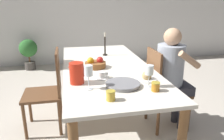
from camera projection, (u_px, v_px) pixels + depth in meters
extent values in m
plane|color=beige|center=(107.00, 128.00, 2.62)|extent=(20.00, 20.00, 0.00)
cube|color=white|center=(83.00, 7.00, 4.93)|extent=(10.00, 0.06, 2.60)
cube|color=silver|center=(106.00, 67.00, 2.38)|extent=(0.92, 2.08, 0.03)
cylinder|color=brown|center=(70.00, 74.00, 3.34)|extent=(0.07, 0.07, 0.75)
cylinder|color=brown|center=(120.00, 71.00, 3.49)|extent=(0.07, 0.07, 0.75)
cylinder|color=brown|center=(174.00, 101.00, 2.83)|extent=(0.04, 0.04, 0.42)
cylinder|color=brown|center=(189.00, 115.00, 2.48)|extent=(0.04, 0.04, 0.42)
cylinder|color=brown|center=(147.00, 104.00, 2.76)|extent=(0.04, 0.04, 0.42)
cylinder|color=brown|center=(158.00, 119.00, 2.41)|extent=(0.04, 0.04, 0.42)
cube|color=brown|center=(168.00, 92.00, 2.55)|extent=(0.42, 0.42, 0.03)
cube|color=brown|center=(153.00, 72.00, 2.43)|extent=(0.03, 0.39, 0.49)
cylinder|color=brown|center=(25.00, 122.00, 2.34)|extent=(0.04, 0.04, 0.42)
cylinder|color=brown|center=(30.00, 106.00, 2.69)|extent=(0.04, 0.04, 0.42)
cylinder|color=brown|center=(60.00, 118.00, 2.41)|extent=(0.04, 0.04, 0.42)
cylinder|color=brown|center=(61.00, 104.00, 2.76)|extent=(0.04, 0.04, 0.42)
cube|color=brown|center=(42.00, 94.00, 2.48)|extent=(0.42, 0.42, 0.03)
cube|color=brown|center=(58.00, 72.00, 2.44)|extent=(0.03, 0.39, 0.49)
cylinder|color=#33333D|center=(176.00, 105.00, 2.69)|extent=(0.09, 0.09, 0.45)
cylinder|color=#33333D|center=(183.00, 111.00, 2.54)|extent=(0.09, 0.09, 0.45)
cube|color=#33333D|center=(175.00, 88.00, 2.51)|extent=(0.30, 0.34, 0.11)
cylinder|color=#9EA8B7|center=(170.00, 65.00, 2.41)|extent=(0.30, 0.30, 0.46)
sphere|color=tan|center=(173.00, 37.00, 2.31)|extent=(0.19, 0.19, 0.19)
cylinder|color=tan|center=(190.00, 60.00, 2.20)|extent=(0.25, 0.06, 0.20)
cylinder|color=red|center=(77.00, 73.00, 1.85)|extent=(0.12, 0.12, 0.18)
cube|color=red|center=(85.00, 72.00, 1.86)|extent=(0.02, 0.02, 0.08)
cone|color=red|center=(70.00, 65.00, 1.82)|extent=(0.04, 0.04, 0.04)
cylinder|color=white|center=(89.00, 89.00, 1.76)|extent=(0.06, 0.06, 0.00)
cylinder|color=white|center=(89.00, 82.00, 1.74)|extent=(0.01, 0.01, 0.11)
cylinder|color=white|center=(88.00, 71.00, 1.71)|extent=(0.07, 0.07, 0.08)
cylinder|color=white|center=(148.00, 87.00, 1.80)|extent=(0.06, 0.06, 0.00)
cylinder|color=white|center=(149.00, 80.00, 1.79)|extent=(0.01, 0.01, 0.10)
cylinder|color=white|center=(149.00, 70.00, 1.76)|extent=(0.07, 0.07, 0.08)
cylinder|color=orange|center=(149.00, 72.00, 1.76)|extent=(0.06, 0.06, 0.04)
cylinder|color=white|center=(102.00, 78.00, 2.00)|extent=(0.14, 0.14, 0.01)
cylinder|color=white|center=(102.00, 75.00, 1.99)|extent=(0.08, 0.08, 0.06)
cube|color=white|center=(107.00, 74.00, 2.00)|extent=(0.01, 0.01, 0.03)
cylinder|color=gray|center=(123.00, 85.00, 1.82)|extent=(0.28, 0.28, 0.02)
cylinder|color=gray|center=(123.00, 83.00, 1.81)|extent=(0.29, 0.29, 0.01)
cylinder|color=white|center=(146.00, 79.00, 1.95)|extent=(0.18, 0.18, 0.01)
sphere|color=tan|center=(147.00, 76.00, 1.94)|extent=(0.09, 0.09, 0.09)
cylinder|color=gold|center=(111.00, 96.00, 1.55)|extent=(0.07, 0.07, 0.07)
cylinder|color=gold|center=(111.00, 91.00, 1.54)|extent=(0.07, 0.07, 0.01)
cylinder|color=#C67A1E|center=(156.00, 87.00, 1.71)|extent=(0.07, 0.07, 0.07)
cylinder|color=gold|center=(156.00, 83.00, 1.70)|extent=(0.07, 0.07, 0.01)
cylinder|color=brown|center=(95.00, 65.00, 2.30)|extent=(0.22, 0.22, 0.06)
sphere|color=red|center=(100.00, 60.00, 2.30)|extent=(0.07, 0.07, 0.07)
sphere|color=gold|center=(91.00, 61.00, 2.28)|extent=(0.07, 0.07, 0.07)
cylinder|color=black|center=(105.00, 55.00, 2.81)|extent=(0.06, 0.06, 0.01)
cylinder|color=black|center=(105.00, 46.00, 2.77)|extent=(0.02, 0.02, 0.23)
cylinder|color=beige|center=(105.00, 35.00, 2.73)|extent=(0.02, 0.02, 0.05)
cylinder|color=#4C4742|center=(30.00, 66.00, 4.76)|extent=(0.22, 0.22, 0.16)
cylinder|color=brown|center=(29.00, 59.00, 4.72)|extent=(0.04, 0.04, 0.15)
sphere|color=#2D6B2D|center=(28.00, 48.00, 4.64)|extent=(0.38, 0.38, 0.38)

